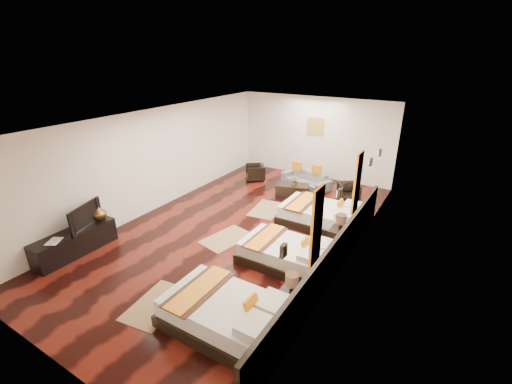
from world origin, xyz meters
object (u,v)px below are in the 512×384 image
Objects in this scene: nightstand_a at (291,301)px; armchair_left at (255,172)px; nightstand_b at (339,237)px; figurine at (98,212)px; table_plant at (295,181)px; bed_far at (322,215)px; tv at (82,216)px; coffee_table at (292,190)px; tv_console at (75,242)px; bed_mid at (287,253)px; bed_near at (228,314)px; armchair_right at (349,192)px; book at (48,241)px; sofa at (306,179)px.

armchair_left is at bearing 126.55° from nightstand_a.
figurine is at bearing -152.59° from nightstand_b.
nightstand_a is at bearing -65.48° from table_plant.
armchair_left is at bearing 79.73° from figurine.
figurine is (-4.95, -0.05, 0.44)m from nightstand_a.
bed_far is 5.71m from tv.
figurine is 0.37× the size of coffee_table.
nightstand_a is 1.34× the size of armchair_left.
tv_console is (-4.95, -0.72, -0.02)m from nightstand_a.
bed_mid is at bearing -66.25° from coffee_table.
bed_near is at bearing -133.26° from nightstand_a.
bed_mid is 3.97m from armchair_right.
tv is (-4.15, -3.88, 0.56)m from bed_far.
armchair_right is (0.10, 6.12, 0.00)m from bed_near.
bed_mid is at bearing -125.41° from armchair_right.
book is at bearing 157.76° from tv.
nightstand_a is (0.75, -3.40, 0.02)m from bed_far.
table_plant reaches higher than sofa.
table_plant is (-1.49, -0.63, 0.26)m from armchair_right.
figurine reaches higher than book.
book reaches higher than armchair_right.
coffee_table is (0.00, -1.05, -0.05)m from sofa.
bed_near is 5.69m from coffee_table.
tv_console is at bearing -90.00° from figurine.
figurine reaches higher than table_plant.
tv is at bearing -174.38° from nightstand_a.
bed_far is 1.15× the size of tv_console.
armchair_left is at bearing 144.40° from nightstand_b.
tv_console is 6.10m from table_plant.
armchair_left is at bearing 128.81° from bed_mid.
nightstand_b is at bearing 57.03° from bed_mid.
tv_console is 3.00× the size of armchair_right.
book is at bearing -48.39° from armchair_left.
nightstand_a reaches higher than tv_console.
bed_mid is 2.29× the size of nightstand_a.
bed_far is 1.91m from table_plant.
bed_far is 7.67× the size of table_plant.
tv is 2.68× the size of figurine.
bed_near is 4.29m from figurine.
bed_mid is at bearing 18.53° from figurine.
tv_console is at bearing 90.00° from book.
figurine is at bearing -119.79° from coffee_table.
book is at bearing -90.00° from figurine.
tv is at bearing -160.15° from armchair_right.
sofa is at bearing 108.52° from bed_mid.
tv is 5.87m from table_plant.
bed_near is at bearing -102.76° from nightstand_b.
armchair_left is 1.96m from table_plant.
figurine is at bearing 90.00° from tv_console.
tv_console is at bearing -153.66° from bed_mid.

